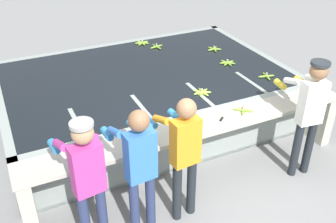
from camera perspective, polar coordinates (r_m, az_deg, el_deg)
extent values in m
plane|color=gray|center=(5.40, 5.09, -10.79)|extent=(80.00, 80.00, 0.00)
cube|color=gray|center=(6.82, -3.24, -0.56)|extent=(4.57, 3.08, 0.06)
cube|color=gray|center=(5.48, 2.63, -4.33)|extent=(4.57, 0.12, 0.84)
cube|color=gray|center=(7.88, -7.50, 6.93)|extent=(4.57, 0.12, 0.84)
cube|color=gray|center=(6.27, -22.49, -2.02)|extent=(0.12, 3.08, 0.84)
cube|color=gray|center=(7.65, 12.34, 5.69)|extent=(0.12, 3.08, 0.84)
cube|color=black|center=(6.61, -3.34, 2.53)|extent=(4.33, 2.84, 0.77)
cube|color=gray|center=(5.46, -12.58, -5.28)|extent=(0.06, 0.80, 0.84)
cube|color=gray|center=(5.67, -3.64, -3.06)|extent=(0.06, 0.80, 0.84)
cube|color=gray|center=(6.01, 4.45, -0.97)|extent=(0.06, 0.80, 0.84)
cube|color=gray|center=(6.46, 11.55, 0.88)|extent=(0.06, 0.80, 0.84)
cube|color=#B7B2A3|center=(5.06, 4.24, -2.33)|extent=(4.57, 0.45, 0.05)
cube|color=#B7B2A3|center=(4.84, -19.81, -12.50)|extent=(0.16, 0.41, 0.79)
cube|color=#B7B2A3|center=(6.50, 21.18, -0.76)|extent=(0.16, 0.41, 0.79)
cylinder|color=navy|center=(4.44, -11.90, -15.55)|extent=(0.11, 0.11, 0.81)
cylinder|color=navy|center=(4.48, -9.48, -14.66)|extent=(0.11, 0.11, 0.81)
cube|color=#BC388E|center=(4.00, -11.63, -8.17)|extent=(0.34, 0.21, 0.57)
sphere|color=tan|center=(3.75, -12.30, -3.10)|extent=(0.22, 0.22, 0.22)
cylinder|color=#9E9E99|center=(3.70, -12.47, -1.82)|extent=(0.23, 0.23, 0.04)
cylinder|color=#BC388E|center=(4.04, -15.40, -4.73)|extent=(0.12, 0.32, 0.18)
cylinder|color=teal|center=(4.33, -16.21, -4.87)|extent=(0.11, 0.21, 0.08)
cylinder|color=#BC388E|center=(4.12, -11.23, -3.40)|extent=(0.12, 0.32, 0.18)
cylinder|color=teal|center=(4.41, -12.30, -3.63)|extent=(0.11, 0.21, 0.08)
cylinder|color=navy|center=(4.51, -4.87, -13.89)|extent=(0.11, 0.11, 0.81)
cylinder|color=navy|center=(4.57, -2.56, -13.05)|extent=(0.11, 0.11, 0.81)
cube|color=blue|center=(4.08, -4.03, -6.45)|extent=(0.33, 0.20, 0.58)
sphere|color=#896042|center=(3.84, -4.26, -1.35)|extent=(0.22, 0.22, 0.22)
cylinder|color=blue|center=(4.10, -7.70, -3.00)|extent=(0.10, 0.31, 0.18)
cylinder|color=teal|center=(4.39, -8.85, -3.21)|extent=(0.10, 0.21, 0.08)
cylinder|color=blue|center=(4.21, -3.71, -1.80)|extent=(0.10, 0.31, 0.18)
cylinder|color=teal|center=(4.49, -5.08, -2.09)|extent=(0.10, 0.21, 0.08)
cylinder|color=#1E2328|center=(4.70, 1.32, -11.63)|extent=(0.11, 0.11, 0.80)
cylinder|color=#1E2328|center=(4.78, 3.40, -10.79)|extent=(0.11, 0.11, 0.80)
cube|color=orange|center=(4.31, 2.57, -4.42)|extent=(0.33, 0.20, 0.57)
sphere|color=#9E704C|center=(4.08, 2.70, 0.44)|extent=(0.22, 0.22, 0.22)
cylinder|color=orange|center=(4.31, -0.96, -1.23)|extent=(0.11, 0.32, 0.18)
cylinder|color=teal|center=(4.58, -2.49, -1.56)|extent=(0.10, 0.21, 0.08)
cylinder|color=orange|center=(4.45, 2.62, -0.12)|extent=(0.11, 0.32, 0.18)
cylinder|color=teal|center=(4.72, 0.93, -0.50)|extent=(0.10, 0.21, 0.08)
cylinder|color=#1E2328|center=(5.60, 18.09, -5.27)|extent=(0.11, 0.11, 0.83)
cylinder|color=#1E2328|center=(5.71, 19.74, -4.85)|extent=(0.11, 0.11, 0.83)
cube|color=white|center=(5.29, 20.20, 1.22)|extent=(0.34, 0.21, 0.59)
sphere|color=#896042|center=(5.10, 21.07, 5.50)|extent=(0.23, 0.23, 0.23)
cylinder|color=#282D33|center=(5.06, 21.28, 6.55)|extent=(0.24, 0.24, 0.04)
cylinder|color=white|center=(5.28, 17.64, 4.23)|extent=(0.12, 0.32, 0.18)
cylinder|color=gold|center=(5.53, 15.96, 3.82)|extent=(0.11, 0.21, 0.08)
cylinder|color=white|center=(5.46, 20.42, 4.62)|extent=(0.12, 0.32, 0.18)
cylinder|color=gold|center=(5.71, 18.66, 4.22)|extent=(0.11, 0.21, 0.08)
ellipsoid|color=#75A333|center=(6.80, 8.83, 6.84)|extent=(0.05, 0.17, 0.04)
ellipsoid|color=#75A333|center=(6.84, 9.06, 6.96)|extent=(0.15, 0.14, 0.04)
ellipsoid|color=#75A333|center=(6.88, 8.95, 7.12)|extent=(0.17, 0.06, 0.04)
ellipsoid|color=#75A333|center=(6.89, 8.58, 7.20)|extent=(0.11, 0.17, 0.04)
ellipsoid|color=#75A333|center=(6.87, 8.23, 7.15)|extent=(0.10, 0.17, 0.04)
ellipsoid|color=#75A333|center=(6.83, 8.16, 7.00)|extent=(0.17, 0.08, 0.04)
ellipsoid|color=#75A333|center=(6.79, 8.43, 6.86)|extent=(0.16, 0.13, 0.04)
cylinder|color=tan|center=(6.83, 8.63, 7.29)|extent=(0.03, 0.03, 0.04)
ellipsoid|color=#9EC642|center=(5.82, 5.49, 2.79)|extent=(0.17, 0.10, 0.04)
ellipsoid|color=#9EC642|center=(5.85, 5.24, 2.99)|extent=(0.17, 0.11, 0.04)
ellipsoid|color=#9EC642|center=(5.86, 4.78, 3.03)|extent=(0.07, 0.17, 0.04)
ellipsoid|color=#9EC642|center=(5.83, 4.44, 2.90)|extent=(0.14, 0.15, 0.04)
ellipsoid|color=#9EC642|center=(5.79, 4.48, 2.68)|extent=(0.17, 0.04, 0.04)
ellipsoid|color=#9EC642|center=(5.76, 4.88, 2.54)|extent=(0.13, 0.16, 0.04)
ellipsoid|color=#9EC642|center=(5.78, 5.33, 2.59)|extent=(0.08, 0.17, 0.04)
cylinder|color=tan|center=(5.79, 4.96, 3.10)|extent=(0.03, 0.03, 0.04)
ellipsoid|color=#75A333|center=(7.39, 7.11, 8.97)|extent=(0.16, 0.12, 0.04)
ellipsoid|color=#75A333|center=(7.44, 6.82, 9.14)|extent=(0.15, 0.14, 0.04)
ellipsoid|color=#75A333|center=(7.42, 6.34, 9.11)|extent=(0.10, 0.17, 0.04)
ellipsoid|color=#75A333|center=(7.36, 6.33, 8.93)|extent=(0.17, 0.05, 0.04)
ellipsoid|color=#75A333|center=(7.35, 6.81, 8.84)|extent=(0.08, 0.17, 0.04)
cylinder|color=tan|center=(7.38, 6.70, 9.25)|extent=(0.03, 0.03, 0.04)
ellipsoid|color=#75A333|center=(6.45, 13.64, 4.96)|extent=(0.17, 0.07, 0.04)
ellipsoid|color=#75A333|center=(6.43, 14.29, 4.78)|extent=(0.07, 0.17, 0.04)
ellipsoid|color=#75A333|center=(6.50, 14.53, 5.03)|extent=(0.17, 0.07, 0.04)
ellipsoid|color=#75A333|center=(6.52, 13.89, 5.20)|extent=(0.07, 0.17, 0.04)
cylinder|color=tan|center=(6.46, 14.12, 5.28)|extent=(0.03, 0.03, 0.04)
ellipsoid|color=#75A333|center=(7.42, -1.43, 9.27)|extent=(0.07, 0.17, 0.04)
ellipsoid|color=#75A333|center=(7.49, -1.33, 9.48)|extent=(0.17, 0.07, 0.04)
ellipsoid|color=#75A333|center=(7.50, -1.93, 9.51)|extent=(0.07, 0.17, 0.04)
ellipsoid|color=#75A333|center=(7.43, -2.03, 9.30)|extent=(0.17, 0.07, 0.04)
cylinder|color=tan|center=(7.45, -1.69, 9.65)|extent=(0.03, 0.03, 0.04)
ellipsoid|color=#7FAD33|center=(7.64, -3.38, 9.89)|extent=(0.16, 0.13, 0.04)
ellipsoid|color=#7FAD33|center=(7.69, -3.44, 10.01)|extent=(0.17, 0.07, 0.04)
ellipsoid|color=#7FAD33|center=(7.71, -3.76, 10.06)|extent=(0.11, 0.17, 0.04)
ellipsoid|color=#7FAD33|center=(7.69, -4.09, 10.00)|extent=(0.11, 0.17, 0.04)
ellipsoid|color=#7FAD33|center=(7.65, -4.19, 9.88)|extent=(0.17, 0.07, 0.04)
ellipsoid|color=#7FAD33|center=(7.61, -3.99, 9.78)|extent=(0.16, 0.13, 0.04)
ellipsoid|color=#7FAD33|center=(7.61, -3.62, 9.78)|extent=(0.04, 0.17, 0.04)
cylinder|color=tan|center=(7.64, -3.79, 10.16)|extent=(0.03, 0.03, 0.04)
ellipsoid|color=#93BC3D|center=(5.02, 3.24, -1.99)|extent=(0.04, 0.17, 0.04)
ellipsoid|color=#93BC3D|center=(4.96, 2.95, -2.44)|extent=(0.17, 0.04, 0.04)
ellipsoid|color=#93BC3D|center=(4.94, 3.80, -2.62)|extent=(0.04, 0.17, 0.04)
ellipsoid|color=#93BC3D|center=(5.00, 4.08, -2.16)|extent=(0.17, 0.04, 0.04)
cylinder|color=tan|center=(4.96, 3.53, -1.96)|extent=(0.03, 0.03, 0.04)
ellipsoid|color=#9EC642|center=(6.01, 20.23, 1.91)|extent=(0.17, 0.05, 0.04)
ellipsoid|color=#9EC642|center=(6.01, 19.51, 2.06)|extent=(0.05, 0.17, 0.04)
ellipsoid|color=#9EC642|center=(5.94, 19.42, 1.73)|extent=(0.17, 0.05, 0.04)
ellipsoid|color=#9EC642|center=(5.94, 20.15, 1.58)|extent=(0.05, 0.17, 0.04)
cylinder|color=tan|center=(5.96, 19.89, 2.12)|extent=(0.03, 0.03, 0.04)
ellipsoid|color=#75A333|center=(5.38, 10.81, -0.11)|extent=(0.13, 0.16, 0.04)
ellipsoid|color=#75A333|center=(5.42, 11.43, 0.11)|extent=(0.16, 0.13, 0.04)
ellipsoid|color=#75A333|center=(5.47, 10.89, 0.47)|extent=(0.13, 0.16, 0.04)
ellipsoid|color=#75A333|center=(5.43, 10.28, 0.25)|extent=(0.16, 0.13, 0.04)
cylinder|color=tan|center=(5.41, 10.89, 0.51)|extent=(0.03, 0.03, 0.04)
cube|color=silver|center=(5.36, 8.48, -0.08)|extent=(0.18, 0.15, 0.00)
cube|color=black|center=(5.20, 7.77, -1.10)|extent=(0.09, 0.08, 0.02)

